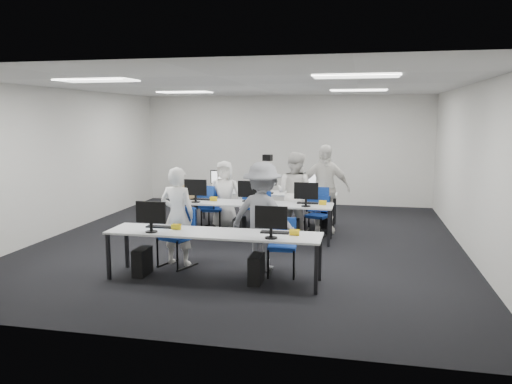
% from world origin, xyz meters
% --- Properties ---
extents(room, '(9.00, 9.02, 3.00)m').
position_xyz_m(room, '(0.00, 0.00, 1.50)').
color(room, black).
rests_on(room, ground).
extents(ceiling_panels, '(5.20, 4.60, 0.02)m').
position_xyz_m(ceiling_panels, '(0.00, 0.00, 2.98)').
color(ceiling_panels, white).
rests_on(ceiling_panels, room).
extents(desk_front, '(3.20, 0.70, 0.73)m').
position_xyz_m(desk_front, '(0.00, -2.40, 0.68)').
color(desk_front, silver).
rests_on(desk_front, ground).
extents(desk_mid, '(3.20, 0.70, 0.73)m').
position_xyz_m(desk_mid, '(0.00, 0.20, 0.68)').
color(desk_mid, silver).
rests_on(desk_mid, ground).
extents(desk_back, '(3.20, 0.70, 0.73)m').
position_xyz_m(desk_back, '(0.00, 1.60, 0.68)').
color(desk_back, silver).
rests_on(desk_back, ground).
extents(equipment_front, '(2.51, 0.41, 1.19)m').
position_xyz_m(equipment_front, '(-0.19, -2.42, 0.36)').
color(equipment_front, '#0B4A9B').
rests_on(equipment_front, desk_front).
extents(equipment_mid, '(2.91, 0.41, 1.19)m').
position_xyz_m(equipment_mid, '(-0.19, 0.18, 0.36)').
color(equipment_mid, white).
rests_on(equipment_mid, desk_mid).
extents(equipment_back, '(2.91, 0.41, 1.19)m').
position_xyz_m(equipment_back, '(0.19, 1.62, 0.36)').
color(equipment_back, white).
rests_on(equipment_back, desk_back).
extents(chair_0, '(0.62, 0.64, 0.96)m').
position_xyz_m(chair_0, '(-0.78, -1.84, 0.30)').
color(chair_0, navy).
rests_on(chair_0, ground).
extents(chair_1, '(0.46, 0.49, 0.87)m').
position_xyz_m(chair_1, '(0.96, -1.94, 0.27)').
color(chair_1, navy).
rests_on(chair_1, ground).
extents(chair_2, '(0.50, 0.53, 0.88)m').
position_xyz_m(chair_2, '(-1.01, 0.82, 0.28)').
color(chair_2, navy).
rests_on(chair_2, ground).
extents(chair_3, '(0.55, 0.57, 0.85)m').
position_xyz_m(chair_3, '(0.13, 0.73, 0.27)').
color(chair_3, navy).
rests_on(chair_3, ground).
extents(chair_4, '(0.53, 0.55, 0.82)m').
position_xyz_m(chair_4, '(1.26, 0.72, 0.26)').
color(chair_4, navy).
rests_on(chair_4, ground).
extents(chair_5, '(0.59, 0.62, 0.97)m').
position_xyz_m(chair_5, '(-1.07, 0.92, 0.31)').
color(chair_5, navy).
rests_on(chair_5, ground).
extents(chair_6, '(0.60, 0.64, 0.99)m').
position_xyz_m(chair_6, '(-0.05, 0.94, 0.31)').
color(chair_6, navy).
rests_on(chair_6, ground).
extents(chair_7, '(0.48, 0.52, 0.98)m').
position_xyz_m(chair_7, '(1.24, 1.11, 0.31)').
color(chair_7, navy).
rests_on(chair_7, ground).
extents(handbag, '(0.45, 0.35, 0.32)m').
position_xyz_m(handbag, '(-1.36, 0.35, 0.89)').
color(handbag, tan).
rests_on(handbag, desk_mid).
extents(student_0, '(0.63, 0.44, 1.62)m').
position_xyz_m(student_0, '(-0.81, -1.75, 0.81)').
color(student_0, white).
rests_on(student_0, ground).
extents(student_1, '(1.02, 0.92, 1.71)m').
position_xyz_m(student_1, '(0.78, 0.79, 0.86)').
color(student_1, white).
rests_on(student_1, ground).
extents(student_2, '(0.77, 0.55, 1.48)m').
position_xyz_m(student_2, '(-0.77, 0.96, 0.74)').
color(student_2, white).
rests_on(student_2, ground).
extents(student_3, '(1.16, 0.68, 1.85)m').
position_xyz_m(student_3, '(1.36, 1.09, 0.93)').
color(student_3, white).
rests_on(student_3, ground).
extents(photographer, '(1.23, 0.89, 1.72)m').
position_xyz_m(photographer, '(0.60, -1.70, 0.86)').
color(photographer, slate).
rests_on(photographer, ground).
extents(dslr_camera, '(0.18, 0.21, 0.10)m').
position_xyz_m(dslr_camera, '(0.65, -1.53, 1.77)').
color(dslr_camera, black).
rests_on(dslr_camera, photographer).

